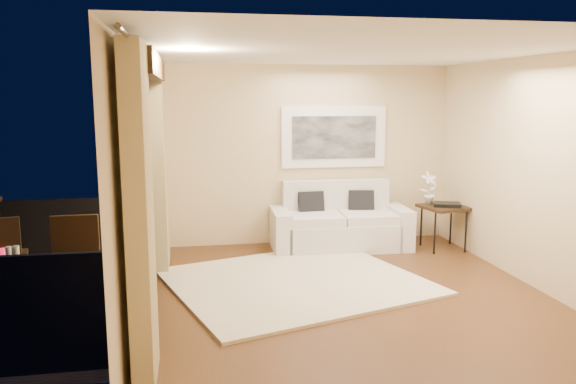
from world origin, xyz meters
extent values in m
plane|color=#563319|center=(0.00, 0.00, 0.00)|extent=(5.00, 5.00, 0.00)
plane|color=white|center=(0.00, 0.00, 2.70)|extent=(5.00, 5.00, 0.00)
plane|color=beige|center=(0.00, 2.50, 1.35)|extent=(4.50, 0.00, 4.50)
plane|color=beige|center=(0.00, -2.50, 1.35)|extent=(4.50, 0.00, 4.50)
plane|color=beige|center=(2.25, 0.00, 1.35)|extent=(0.00, 5.00, 5.00)
plane|color=beige|center=(-2.25, 1.85, 1.35)|extent=(0.00, 2.70, 2.70)
plane|color=beige|center=(-2.25, -1.85, 1.35)|extent=(0.00, 2.70, 2.70)
plane|color=beige|center=(-2.25, 0.00, 2.55)|extent=(0.00, 2.40, 2.40)
cube|color=black|center=(-2.13, 0.00, 2.52)|extent=(0.28, 2.40, 0.22)
cube|color=#605B56|center=(-3.15, 0.00, -0.06)|extent=(1.80, 2.60, 0.12)
cube|color=black|center=(-3.15, 1.27, 0.50)|extent=(1.80, 0.06, 1.00)
cube|color=black|center=(-3.15, -1.27, 0.50)|extent=(1.80, 0.06, 1.00)
cube|color=tan|center=(-2.11, 1.55, 1.32)|extent=(0.16, 0.75, 2.62)
cube|color=tan|center=(-2.11, -1.55, 1.32)|extent=(0.16, 0.75, 2.62)
cylinder|color=#4C473F|center=(-2.11, 0.00, 2.63)|extent=(0.04, 4.80, 0.04)
cube|color=white|center=(0.45, 2.47, 1.62)|extent=(1.62, 0.05, 0.92)
cube|color=black|center=(0.45, 2.44, 1.62)|extent=(1.30, 0.02, 0.64)
cube|color=beige|center=(-0.50, 0.56, 0.02)|extent=(3.46, 3.22, 0.04)
cube|color=silver|center=(0.45, 2.02, 0.20)|extent=(1.66, 0.92, 0.40)
cube|color=silver|center=(0.46, 2.36, 0.58)|extent=(1.64, 0.26, 0.79)
cube|color=silver|center=(-0.44, 2.05, 0.30)|extent=(0.26, 0.87, 0.60)
cube|color=silver|center=(1.35, 1.99, 0.30)|extent=(0.26, 0.87, 0.60)
cube|color=silver|center=(0.06, 2.00, 0.47)|extent=(0.79, 0.79, 0.13)
cube|color=silver|center=(0.84, 1.98, 0.47)|extent=(0.79, 0.79, 0.13)
cube|color=black|center=(0.05, 2.22, 0.64)|extent=(0.39, 0.20, 0.39)
cube|color=black|center=(0.82, 2.20, 0.64)|extent=(0.41, 0.23, 0.39)
cube|color=black|center=(1.93, 1.70, 0.63)|extent=(0.71, 0.71, 0.04)
cylinder|color=black|center=(1.69, 1.46, 0.30)|extent=(0.03, 0.03, 0.61)
cylinder|color=black|center=(2.17, 1.46, 0.30)|extent=(0.03, 0.03, 0.61)
cylinder|color=black|center=(1.69, 1.94, 0.30)|extent=(0.03, 0.03, 0.61)
cylinder|color=black|center=(2.17, 1.94, 0.30)|extent=(0.03, 0.03, 0.61)
cube|color=black|center=(1.96, 1.67, 0.68)|extent=(0.46, 0.40, 0.05)
imported|color=white|center=(1.77, 1.88, 0.89)|extent=(0.28, 0.21, 0.49)
cylinder|color=black|center=(-3.40, -0.35, 0.31)|extent=(0.04, 0.04, 0.62)
cylinder|color=black|center=(-3.40, 0.11, 0.31)|extent=(0.04, 0.04, 0.62)
cube|color=black|center=(-3.69, 0.22, 0.48)|extent=(0.53, 0.53, 0.05)
cylinder|color=black|center=(-3.55, 0.43, 0.23)|extent=(0.03, 0.03, 0.46)
cylinder|color=black|center=(-3.48, 0.07, 0.23)|extent=(0.03, 0.03, 0.46)
cube|color=black|center=(-2.87, -0.27, 0.49)|extent=(0.47, 0.47, 0.05)
cube|color=black|center=(-2.88, -0.06, 0.76)|extent=(0.46, 0.07, 0.60)
cylinder|color=black|center=(-3.05, -0.46, 0.23)|extent=(0.03, 0.03, 0.47)
cylinder|color=black|center=(-2.68, -0.45, 0.23)|extent=(0.03, 0.03, 0.47)
cylinder|color=black|center=(-3.07, -0.09, 0.23)|extent=(0.03, 0.03, 0.47)
cylinder|color=black|center=(-2.70, -0.08, 0.23)|extent=(0.03, 0.03, 0.47)
cylinder|color=red|center=(-3.59, -0.03, 0.71)|extent=(0.06, 0.06, 0.07)
cylinder|color=white|center=(-3.49, -0.17, 0.73)|extent=(0.06, 0.06, 0.12)
cylinder|color=white|center=(-3.42, -0.15, 0.73)|extent=(0.06, 0.06, 0.12)
camera|label=1|loc=(-1.73, -5.83, 2.23)|focal=35.00mm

